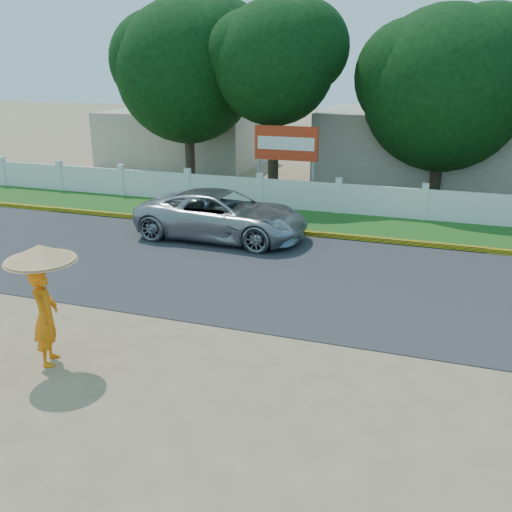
{
  "coord_description": "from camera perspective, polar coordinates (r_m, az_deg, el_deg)",
  "views": [
    {
      "loc": [
        3.74,
        -8.9,
        5.21
      ],
      "look_at": [
        0.0,
        2.0,
        1.3
      ],
      "focal_mm": 40.0,
      "sensor_mm": 36.0,
      "label": 1
    }
  ],
  "objects": [
    {
      "name": "monk_with_parasol",
      "position": [
        10.69,
        -20.54,
        -2.96
      ],
      "size": [
        1.25,
        1.25,
        2.27
      ],
      "color": "orange",
      "rests_on": "ground"
    },
    {
      "name": "building_near",
      "position": [
        27.15,
        17.5,
        10.26
      ],
      "size": [
        10.0,
        6.0,
        3.2
      ],
      "primitive_type": "cube",
      "color": "#B7AD99",
      "rests_on": "ground"
    },
    {
      "name": "fence",
      "position": [
        20.97,
        8.23,
        5.71
      ],
      "size": [
        40.0,
        0.1,
        1.1
      ],
      "primitive_type": "cube",
      "color": "silver",
      "rests_on": "ground"
    },
    {
      "name": "vehicle",
      "position": [
        17.74,
        -3.39,
        4.11
      ],
      "size": [
        5.37,
        2.55,
        1.48
      ],
      "primitive_type": "imported",
      "rotation": [
        0.0,
        0.0,
        1.55
      ],
      "color": "#9C9FA4",
      "rests_on": "ground"
    },
    {
      "name": "road",
      "position": [
        14.86,
        3.13,
        -1.78
      ],
      "size": [
        60.0,
        7.0,
        0.02
      ],
      "primitive_type": "cube",
      "color": "#38383A",
      "rests_on": "ground"
    },
    {
      "name": "curb",
      "position": [
        18.1,
        6.24,
        2.16
      ],
      "size": [
        40.0,
        0.18,
        0.16
      ],
      "primitive_type": "cube",
      "color": "yellow",
      "rests_on": "ground"
    },
    {
      "name": "billboard",
      "position": [
        22.26,
        3.02,
        10.79
      ],
      "size": [
        2.5,
        0.13,
        2.95
      ],
      "color": "gray",
      "rests_on": "ground"
    },
    {
      "name": "building_far",
      "position": [
        31.34,
        -7.37,
        11.61
      ],
      "size": [
        8.0,
        5.0,
        2.8
      ],
      "primitive_type": "cube",
      "color": "#B7AD99",
      "rests_on": "ground"
    },
    {
      "name": "grass_verge",
      "position": [
        19.72,
        7.35,
        3.31
      ],
      "size": [
        60.0,
        3.5,
        0.03
      ],
      "primitive_type": "cube",
      "color": "#2D601E",
      "rests_on": "ground"
    },
    {
      "name": "tree_row",
      "position": [
        23.53,
        19.11,
        17.22
      ],
      "size": [
        28.26,
        6.98,
        9.15
      ],
      "color": "#473828",
      "rests_on": "ground"
    },
    {
      "name": "ground",
      "position": [
        10.98,
        -3.44,
        -9.65
      ],
      "size": [
        120.0,
        120.0,
        0.0
      ],
      "primitive_type": "plane",
      "color": "#9E8460",
      "rests_on": "ground"
    }
  ]
}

